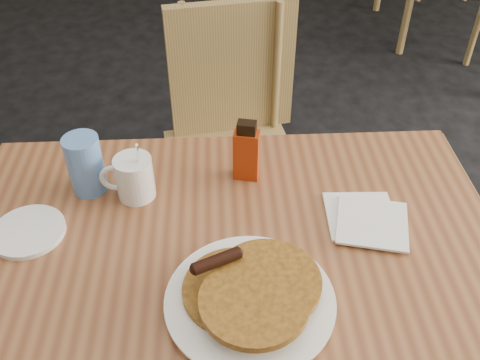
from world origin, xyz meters
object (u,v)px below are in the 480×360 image
syrup_bottle (246,152)px  blue_tumbler (85,164)px  coffee_mug (133,177)px  pancake_plate (251,296)px  main_table (230,259)px  chair_main_far (233,122)px

syrup_bottle → blue_tumbler: bearing=-164.1°
coffee_mug → syrup_bottle: coffee_mug is taller
pancake_plate → syrup_bottle: (0.01, 0.36, 0.05)m
pancake_plate → syrup_bottle: bearing=89.1°
blue_tumbler → main_table: bearing=-30.4°
coffee_mug → syrup_bottle: 0.26m
main_table → blue_tumbler: 0.38m
syrup_bottle → main_table: bearing=-90.3°
main_table → chair_main_far: size_ratio=1.29×
chair_main_far → pancake_plate: 0.91m
main_table → pancake_plate: 0.17m
coffee_mug → main_table: bearing=-28.1°
pancake_plate → coffee_mug: 0.39m
syrup_bottle → blue_tumbler: (-0.36, -0.03, -0.00)m
chair_main_far → coffee_mug: 0.66m
main_table → chair_main_far: bearing=88.7°
coffee_mug → pancake_plate: bearing=-42.1°
main_table → coffee_mug: size_ratio=7.55×
main_table → pancake_plate: size_ratio=3.82×
coffee_mug → blue_tumbler: bearing=176.0°
syrup_bottle → chair_main_far: bearing=103.3°
main_table → coffee_mug: 0.28m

